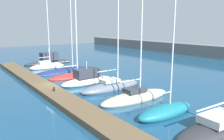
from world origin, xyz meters
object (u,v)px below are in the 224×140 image
(dock_bollard, at_px, (54,89))
(sailboat_teal_eighth, at_px, (166,110))
(sailboat_sand_seventh, at_px, (136,97))
(sailboat_charcoal_ninth, at_px, (219,124))
(sailboat_navy_third, at_px, (67,70))
(motorboat_charcoal_nearest, at_px, (49,61))
(sailboat_white_second, at_px, (47,66))
(sailboat_slate_sixth, at_px, (111,86))
(motorboat_ivory_fifth, at_px, (87,79))
(sailboat_red_fourth, at_px, (74,75))

(dock_bollard, bearing_deg, sailboat_teal_eighth, 28.00)
(sailboat_sand_seventh, distance_m, sailboat_teal_eighth, 4.38)
(sailboat_teal_eighth, relative_size, sailboat_charcoal_ninth, 0.81)
(sailboat_charcoal_ninth, height_order, dock_bollard, sailboat_charcoal_ninth)
(sailboat_sand_seventh, height_order, dock_bollard, sailboat_sand_seventh)
(sailboat_teal_eighth, xyz_separation_m, sailboat_charcoal_ninth, (4.06, 1.01, -0.01))
(sailboat_sand_seventh, height_order, sailboat_charcoal_ninth, sailboat_charcoal_ninth)
(sailboat_sand_seventh, relative_size, sailboat_charcoal_ninth, 0.87)
(sailboat_sand_seventh, distance_m, dock_bollard, 8.64)
(sailboat_navy_third, height_order, sailboat_sand_seventh, sailboat_navy_third)
(sailboat_charcoal_ninth, distance_m, dock_bollard, 15.91)
(motorboat_charcoal_nearest, bearing_deg, sailboat_white_second, -113.78)
(sailboat_charcoal_ninth, bearing_deg, sailboat_slate_sixth, 93.83)
(sailboat_teal_eighth, bearing_deg, motorboat_charcoal_nearest, 88.15)
(sailboat_teal_eighth, bearing_deg, sailboat_navy_third, 88.23)
(sailboat_charcoal_ninth, bearing_deg, motorboat_ivory_fifth, 97.01)
(motorboat_charcoal_nearest, relative_size, sailboat_red_fourth, 0.57)
(sailboat_slate_sixth, height_order, dock_bollard, sailboat_slate_sixth)
(sailboat_red_fourth, bearing_deg, motorboat_charcoal_nearest, 84.21)
(sailboat_sand_seventh, distance_m, sailboat_charcoal_ninth, 8.42)
(sailboat_slate_sixth, height_order, sailboat_sand_seventh, sailboat_sand_seventh)
(sailboat_sand_seventh, bearing_deg, sailboat_charcoal_ninth, -84.46)
(sailboat_navy_third, bearing_deg, sailboat_red_fourth, -103.22)
(sailboat_white_second, xyz_separation_m, sailboat_charcoal_ninth, (30.54, 1.36, 0.03))
(sailboat_charcoal_ninth, bearing_deg, sailboat_navy_third, 92.92)
(sailboat_navy_third, distance_m, motorboat_ivory_fifth, 9.05)
(dock_bollard, bearing_deg, motorboat_ivory_fifth, 113.75)
(motorboat_charcoal_nearest, distance_m, sailboat_charcoal_ninth, 35.05)
(motorboat_charcoal_nearest, relative_size, sailboat_navy_third, 0.46)
(dock_bollard, bearing_deg, sailboat_red_fourth, 140.20)
(sailboat_white_second, relative_size, motorboat_ivory_fifth, 1.87)
(sailboat_slate_sixth, bearing_deg, sailboat_teal_eighth, -96.59)
(motorboat_ivory_fifth, bearing_deg, sailboat_white_second, 89.44)
(sailboat_white_second, bearing_deg, motorboat_charcoal_nearest, 64.45)
(sailboat_white_second, bearing_deg, sailboat_sand_seventh, -89.02)
(sailboat_navy_third, relative_size, sailboat_sand_seventh, 1.42)
(motorboat_charcoal_nearest, bearing_deg, sailboat_charcoal_ninth, -90.69)
(sailboat_red_fourth, xyz_separation_m, sailboat_slate_sixth, (8.46, 0.62, 0.09))
(sailboat_sand_seventh, bearing_deg, motorboat_ivory_fifth, 97.05)
(motorboat_charcoal_nearest, distance_m, sailboat_navy_third, 9.23)
(sailboat_navy_third, relative_size, sailboat_teal_eighth, 1.51)
(motorboat_charcoal_nearest, xyz_separation_m, sailboat_white_second, (4.51, -2.02, -0.21))
(sailboat_red_fourth, bearing_deg, sailboat_teal_eighth, -90.61)
(motorboat_charcoal_nearest, height_order, dock_bollard, motorboat_charcoal_nearest)
(sailboat_red_fourth, relative_size, sailboat_slate_sixth, 1.17)
(motorboat_charcoal_nearest, relative_size, motorboat_ivory_fifth, 1.30)
(sailboat_white_second, relative_size, dock_bollard, 30.77)
(sailboat_white_second, bearing_deg, sailboat_teal_eighth, -90.62)
(dock_bollard, bearing_deg, sailboat_sand_seventh, 45.10)
(sailboat_sand_seventh, xyz_separation_m, sailboat_charcoal_ninth, (8.41, 0.45, 0.03))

